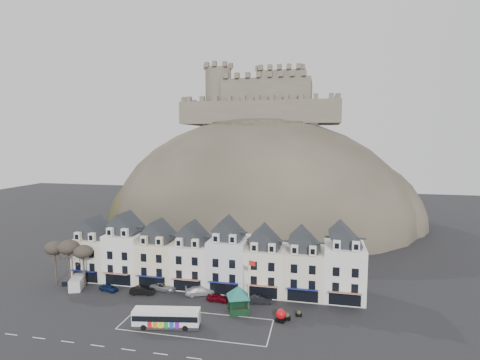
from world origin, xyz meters
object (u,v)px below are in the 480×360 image
(bus, at_px, (167,317))
(flagpole, at_px, (249,282))
(bus_shelter, at_px, (238,292))
(car_charcoal, at_px, (260,299))
(red_buoy, at_px, (281,315))
(car_white, at_px, (200,291))
(car_navy, at_px, (109,288))
(white_van, at_px, (78,283))
(car_maroon, at_px, (218,298))
(car_black, at_px, (143,290))
(car_silver, at_px, (164,287))

(bus, height_order, flagpole, flagpole)
(bus_shelter, bearing_deg, car_charcoal, 32.77)
(red_buoy, relative_size, car_white, 0.37)
(car_navy, distance_m, car_white, 16.76)
(car_white, height_order, car_charcoal, car_white)
(white_van, height_order, car_maroon, white_van)
(bus, bearing_deg, car_white, 74.38)
(car_black, bearing_deg, red_buoy, -109.91)
(car_silver, bearing_deg, car_navy, 111.77)
(bus_shelter, height_order, red_buoy, bus_shelter)
(bus, distance_m, flagpole, 13.41)
(bus_shelter, height_order, car_maroon, bus_shelter)
(flagpole, relative_size, car_navy, 2.46)
(car_black, relative_size, car_white, 0.82)
(car_navy, xyz_separation_m, car_silver, (9.56, 2.50, 0.06))
(white_van, xyz_separation_m, car_charcoal, (33.74, 0.87, -0.38))
(car_white, relative_size, car_maroon, 1.39)
(red_buoy, distance_m, car_silver, 23.14)
(white_van, xyz_separation_m, car_navy, (6.31, 0.00, -0.44))
(car_charcoal, bearing_deg, car_white, 75.00)
(car_black, distance_m, car_maroon, 13.76)
(bus, height_order, red_buoy, bus)
(car_silver, bearing_deg, bus_shelter, -103.35)
(car_navy, bearing_deg, car_charcoal, -74.71)
(flagpole, height_order, car_navy, flagpole)
(flagpole, height_order, car_white, flagpole)
(red_buoy, bearing_deg, car_charcoal, 126.48)
(flagpole, distance_m, car_white, 11.72)
(car_white, bearing_deg, car_maroon, -142.17)
(bus, distance_m, car_navy, 18.36)
(bus_shelter, bearing_deg, white_van, 152.23)
(red_buoy, xyz_separation_m, car_charcoal, (-4.11, 5.56, -0.31))
(flagpole, height_order, car_charcoal, flagpole)
(white_van, height_order, car_silver, white_van)
(bus, relative_size, car_maroon, 2.64)
(car_charcoal, bearing_deg, car_maroon, 87.82)
(bus_shelter, relative_size, car_maroon, 1.66)
(red_buoy, distance_m, car_black, 25.35)
(bus_shelter, bearing_deg, car_silver, 137.52)
(white_van, height_order, car_white, white_van)
(car_silver, distance_m, car_maroon, 11.12)
(car_black, xyz_separation_m, car_white, (10.02, 1.96, 0.05))
(red_buoy, bearing_deg, car_silver, 161.88)
(car_black, bearing_deg, bus_shelter, -109.08)
(car_navy, distance_m, car_silver, 9.88)
(flagpole, xyz_separation_m, car_navy, (-26.37, 2.99, -4.43))
(bus_shelter, distance_m, car_white, 9.79)
(car_black, bearing_deg, white_van, 80.76)
(white_van, bearing_deg, bus_shelter, -26.94)
(white_van, distance_m, car_silver, 16.07)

